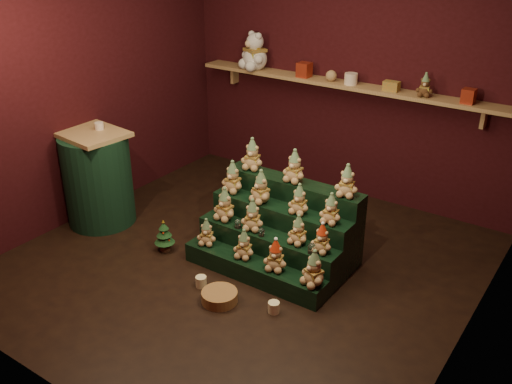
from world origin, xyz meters
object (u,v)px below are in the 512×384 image
Objects in this scene: snow_globe_c at (312,248)px; wicker_basket at (220,297)px; mug_right at (274,307)px; snow_globe_a at (238,224)px; white_bear at (255,46)px; riser_tier_front at (253,270)px; mug_left at (201,282)px; snow_globe_b at (262,232)px; mini_christmas_tree at (164,236)px; side_table at (98,178)px; brown_bear at (425,85)px.

snow_globe_c is 0.88m from wicker_basket.
wicker_basket is at bearing -163.39° from mug_right.
mug_right is 0.47m from wicker_basket.
snow_globe_a is 0.15× the size of white_bear.
riser_tier_front is 0.47m from mug_left.
snow_globe_b is at bearing 97.62° from riser_tier_front.
riser_tier_front is 4.19× the size of mini_christmas_tree.
snow_globe_a reaches higher than snow_globe_b.
mini_christmas_tree is 3.48× the size of mug_right.
snow_globe_c is 0.17× the size of white_bear.
mug_left is at bearing -21.91° from mini_christmas_tree.
mug_left is 0.73m from mug_right.
snow_globe_b is at bearing 60.73° from mug_left.
mug_left is (-0.31, -0.35, -0.04)m from riser_tier_front.
side_table is (-1.67, -0.17, 0.09)m from snow_globe_a.
mini_christmas_tree is at bearing -170.71° from snow_globe_c.
side_table is at bearing -154.01° from brown_bear.
white_bear reaches higher than snow_globe_a.
mug_right is (2.36, -0.29, -0.45)m from side_table.
snow_globe_b is 0.08× the size of side_table.
snow_globe_c is 0.28× the size of mini_christmas_tree.
snow_globe_b reaches higher than mug_right.
riser_tier_front is 2.50m from brown_bear.
snow_globe_a is 0.74m from wicker_basket.
snow_globe_c is 0.31× the size of wicker_basket.
mini_christmas_tree reaches higher than mug_right.
snow_globe_a is at bearing 150.45° from riser_tier_front.
snow_globe_c reaches higher than mug_right.
wicker_basket is (-0.02, -0.60, -0.35)m from snow_globe_b.
snow_globe_a is 0.87× the size of mug_right.
white_bear is at bearing 79.88° from side_table.
snow_globe_b is (-0.02, 0.16, 0.31)m from riser_tier_front.
brown_bear is (0.99, 2.35, 1.39)m from mug_left.
white_bear is at bearing 124.25° from riser_tier_front.
snow_globe_b is at bearing -29.56° from white_bear.
snow_globe_c reaches higher than mini_christmas_tree.
brown_bear reaches higher than wicker_basket.
white_bear reaches higher than mug_right.
mug_right is at bearing -36.09° from riser_tier_front.
riser_tier_front is 4.59× the size of wicker_basket.
mini_christmas_tree is (0.96, -0.07, -0.33)m from side_table.
riser_tier_front is at bearing -82.38° from snow_globe_b.
mug_right is at bearing -27.98° from white_bear.
riser_tier_front is at bearing -31.39° from white_bear.
brown_bear is (0.68, 1.99, 1.34)m from riser_tier_front.
mini_christmas_tree is 0.74m from mug_left.
wicker_basket is 3.17m from white_bear.
riser_tier_front is at bearing -29.55° from snow_globe_a.
mug_right is (1.40, -0.22, -0.11)m from mini_christmas_tree.
white_bear is at bearing 114.05° from mug_left.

